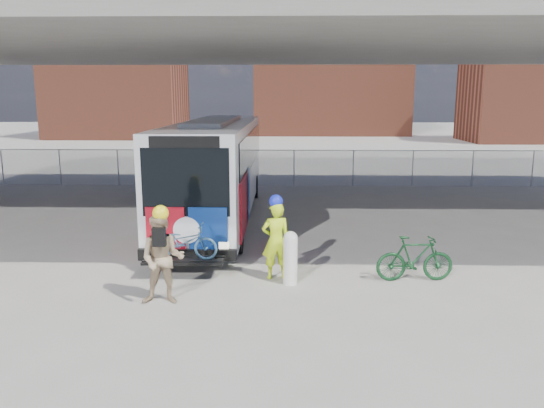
{
  "coord_description": "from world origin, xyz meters",
  "views": [
    {
      "loc": [
        0.5,
        -14.73,
        4.47
      ],
      "look_at": [
        0.17,
        -0.6,
        1.6
      ],
      "focal_mm": 35.0,
      "sensor_mm": 36.0,
      "label": 1
    }
  ],
  "objects_px": {
    "bike_parked": "(415,259)",
    "cyclist_tan": "(162,258)",
    "bus": "(216,162)",
    "bollard": "(290,256)",
    "cyclist_hivis": "(276,238)"
  },
  "relations": [
    {
      "from": "bollard",
      "to": "cyclist_hivis",
      "type": "height_order",
      "value": "cyclist_hivis"
    },
    {
      "from": "cyclist_tan",
      "to": "bike_parked",
      "type": "relative_size",
      "value": 1.16
    },
    {
      "from": "cyclist_hivis",
      "to": "bike_parked",
      "type": "height_order",
      "value": "cyclist_hivis"
    },
    {
      "from": "bollard",
      "to": "bus",
      "type": "bearing_deg",
      "value": 110.9
    },
    {
      "from": "bus",
      "to": "bollard",
      "type": "bearing_deg",
      "value": -69.1
    },
    {
      "from": "cyclist_tan",
      "to": "cyclist_hivis",
      "type": "bearing_deg",
      "value": 32.91
    },
    {
      "from": "bus",
      "to": "bollard",
      "type": "relative_size",
      "value": 9.81
    },
    {
      "from": "cyclist_hivis",
      "to": "bus",
      "type": "bearing_deg",
      "value": -81.18
    },
    {
      "from": "bus",
      "to": "cyclist_tan",
      "type": "xyz_separation_m",
      "value": [
        -0.13,
        -8.26,
        -1.07
      ]
    },
    {
      "from": "bike_parked",
      "to": "cyclist_tan",
      "type": "bearing_deg",
      "value": 101.66
    },
    {
      "from": "bollard",
      "to": "bike_parked",
      "type": "bearing_deg",
      "value": 5.22
    },
    {
      "from": "bus",
      "to": "bike_parked",
      "type": "bearing_deg",
      "value": -49.46
    },
    {
      "from": "bus",
      "to": "bike_parked",
      "type": "height_order",
      "value": "bus"
    },
    {
      "from": "bike_parked",
      "to": "bus",
      "type": "bearing_deg",
      "value": 37.15
    },
    {
      "from": "bollard",
      "to": "cyclist_tan",
      "type": "xyz_separation_m",
      "value": [
        -2.79,
        -1.29,
        0.34
      ]
    }
  ]
}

